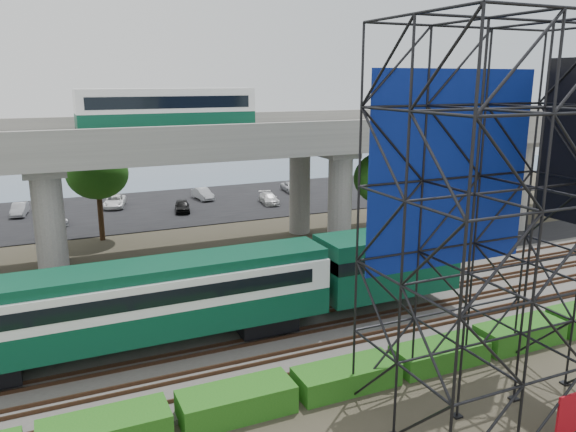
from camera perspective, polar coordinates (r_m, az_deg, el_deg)
name	(u,v)px	position (r m, az deg, el deg)	size (l,w,h in m)	color
ground	(285,349)	(28.54, -0.29, -13.39)	(140.00, 140.00, 0.00)	#474233
ballast_bed	(270,331)	(30.15, -1.86, -11.63)	(90.00, 12.00, 0.20)	slate
service_road	(221,281)	(37.57, -6.83, -6.56)	(90.00, 5.00, 0.08)	black
parking_lot	(152,208)	(59.58, -13.64, 0.77)	(90.00, 18.00, 0.08)	black
harbor_water	(121,176)	(80.95, -16.58, 3.92)	(140.00, 40.00, 0.03)	slate
rail_tracks	(270,328)	(30.07, -1.87, -11.32)	(90.00, 9.52, 0.16)	#472D1E
commuter_train	(180,295)	(27.76, -10.95, -7.93)	(29.30, 3.06, 4.30)	black
overpass	(193,148)	(40.81, -9.67, 6.79)	(80.00, 12.00, 12.40)	#9E9B93
scaffold_tower	(502,231)	(22.57, 20.96, -1.40)	(9.36, 6.36, 15.00)	black
hedge_strip	(347,376)	(25.31, 5.97, -15.82)	(34.60, 1.80, 1.20)	#1A5313
trees	(130,189)	(40.49, -15.80, 2.62)	(40.94, 16.94, 7.69)	#382314
suv	(120,281)	(36.72, -16.70, -6.30)	(2.37, 5.15, 1.43)	black
parked_cars	(155,203)	(59.24, -13.40, 1.32)	(35.79, 9.38, 1.24)	white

